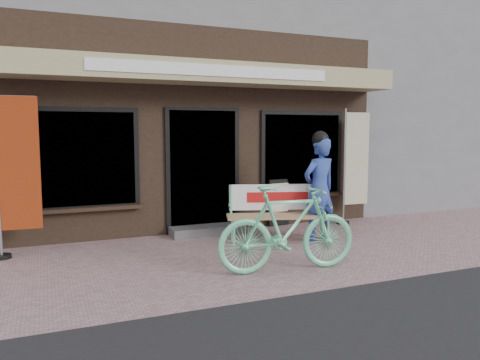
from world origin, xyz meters
name	(u,v)px	position (x,y,z in m)	size (l,w,h in m)	color
ground	(248,260)	(0.00, 0.00, 0.00)	(70.00, 70.00, 0.00)	gray
storefront	(162,79)	(0.00, 4.96, 2.99)	(7.00, 6.77, 6.00)	black
neighbor_right_near	(427,98)	(8.50, 5.50, 2.80)	(10.00, 7.00, 5.60)	slate
bench	(279,208)	(0.93, 0.87, 0.54)	(1.75, 0.92, 0.92)	#6CD3A2
person	(319,187)	(1.55, 0.63, 0.88)	(0.68, 0.51, 1.80)	#2D449C
bicycle	(288,229)	(0.26, -0.68, 0.56)	(0.52, 1.86, 1.12)	#6CD3A2
nobori_red	(16,172)	(-2.95, 1.39, 1.22)	(0.69, 0.27, 2.36)	gray
nobori_cream	(354,165)	(2.94, 1.59, 1.14)	(0.65, 0.26, 2.22)	gray
menu_stand	(278,202)	(1.49, 1.96, 0.45)	(0.45, 0.15, 0.89)	black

